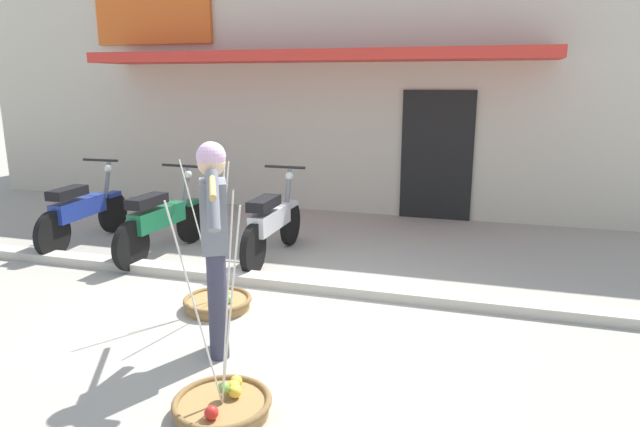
% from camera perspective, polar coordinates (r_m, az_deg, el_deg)
% --- Properties ---
extents(ground_plane, '(90.00, 90.00, 0.00)m').
position_cam_1_polar(ground_plane, '(5.40, -5.90, -9.96)').
color(ground_plane, '#9E998C').
extents(sidewalk_curb, '(20.00, 0.24, 0.10)m').
position_cam_1_polar(sidewalk_curb, '(5.99, -3.32, -7.01)').
color(sidewalk_curb, '#BAB4A5').
rests_on(sidewalk_curb, ground).
extents(fruit_vendor, '(0.87, 1.60, 1.70)m').
position_cam_1_polar(fruit_vendor, '(4.37, -10.70, -2.17)').
color(fruit_vendor, '#38384C').
rests_on(fruit_vendor, ground).
extents(fruit_basket_left_side, '(0.65, 0.65, 1.45)m').
position_cam_1_polar(fruit_basket_left_side, '(3.90, -9.90, -18.60)').
color(fruit_basket_left_side, '#9E7542').
rests_on(fruit_basket_left_side, ground).
extents(fruit_basket_right_side, '(0.65, 0.65, 1.45)m').
position_cam_1_polar(fruit_basket_right_side, '(5.50, -10.38, -8.83)').
color(fruit_basket_right_side, '#9E7542').
rests_on(fruit_basket_right_side, ground).
extents(motorcycle_nearest_shop, '(0.54, 1.82, 1.09)m').
position_cam_1_polar(motorcycle_nearest_shop, '(8.03, -23.08, 0.21)').
color(motorcycle_nearest_shop, black).
rests_on(motorcycle_nearest_shop, ground).
extents(motorcycle_second_in_row, '(0.54, 1.82, 1.09)m').
position_cam_1_polar(motorcycle_second_in_row, '(7.17, -15.90, -0.71)').
color(motorcycle_second_in_row, black).
rests_on(motorcycle_second_in_row, ground).
extents(motorcycle_third_in_row, '(0.54, 1.82, 1.09)m').
position_cam_1_polar(motorcycle_third_in_row, '(6.80, -4.91, -0.97)').
color(motorcycle_third_in_row, black).
rests_on(motorcycle_third_in_row, ground).
extents(storefront_building, '(13.00, 6.00, 4.20)m').
position_cam_1_polar(storefront_building, '(11.64, 3.42, 13.18)').
color(storefront_building, beige).
rests_on(storefront_building, ground).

